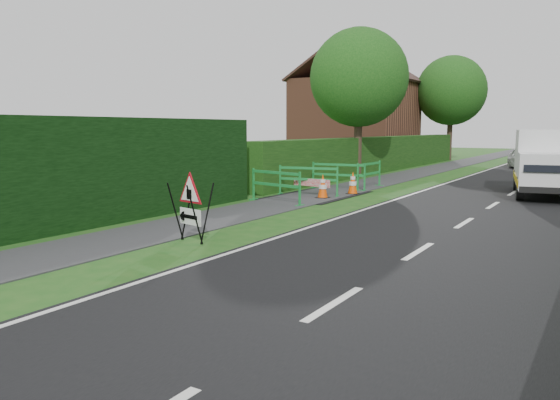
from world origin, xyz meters
The scene contains 16 objects.
ground centered at (0.00, 0.00, 0.00)m, with size 120.00×120.00×0.00m, color #194D16.
footpath centered at (-3.00, 35.00, 0.01)m, with size 2.00×90.00×0.02m, color #2D2D30.
hedge_west_far centered at (-5.00, 22.00, 0.00)m, with size 1.00×24.00×1.80m, color #14380F.
house_west centered at (-10.00, 30.00, 2.90)m, with size 7.50×7.40×7.88m.
tree_nw centered at (-4.60, 18.00, 4.48)m, with size 4.40×4.40×6.70m.
tree_fw centered at (-4.60, 34.00, 4.83)m, with size 4.80×4.80×7.24m.
triangle_sign centered at (-1.59, 2.94, 0.82)m, with size 0.96×0.96×1.18m.
works_van centered at (3.52, 14.95, 1.16)m, with size 2.68×5.05×2.19m.
traffic_cone_3 centered at (-2.51, 10.44, 0.39)m, with size 0.38×0.38×0.79m.
traffic_cone_4 centered at (-2.12, 11.94, 0.39)m, with size 0.38×0.38×0.79m.
ped_barrier_0 centered at (-3.22, 8.74, 0.63)m, with size 2.08×0.83×1.00m.
ped_barrier_1 centered at (-3.25, 10.83, 0.63)m, with size 2.09×0.73×1.00m.
ped_barrier_2 centered at (-3.15, 12.95, 0.63)m, with size 2.08×0.51×1.00m.
ped_barrier_3 centered at (-2.37, 13.96, 0.63)m, with size 0.40×2.07×1.00m.
redwhite_plank centered at (-3.11, 10.80, 0.00)m, with size 1.50×0.04×0.25m, color red.
hatchback_car centered at (1.32, 27.12, 0.61)m, with size 1.45×3.59×1.22m, color silver.
Camera 1 is at (5.43, -5.10, 2.24)m, focal length 35.00 mm.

